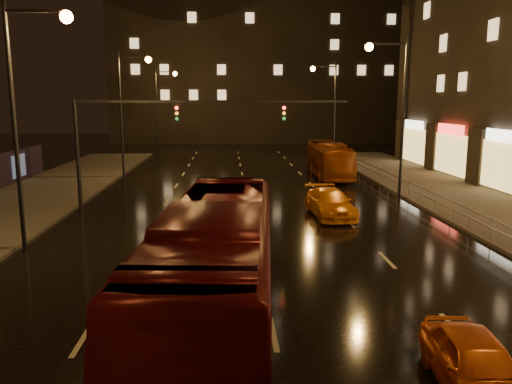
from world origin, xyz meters
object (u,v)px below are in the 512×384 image
bus_curb (329,160)px  taxi_near (476,366)px  bus_red (217,265)px  taxi_far (330,203)px

bus_curb → taxi_near: bearing=-94.1°
bus_red → bus_curb: 28.52m
bus_curb → bus_red: bearing=-105.9°
bus_curb → taxi_far: (-2.78, -14.22, -0.69)m
bus_red → taxi_far: (5.80, 12.98, -1.00)m
taxi_near → taxi_far: taxi_far is taller
taxi_far → bus_red: bearing=-117.8°
bus_red → taxi_far: bearing=70.4°
taxi_near → bus_curb: bearing=89.4°
bus_red → taxi_far: 14.25m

